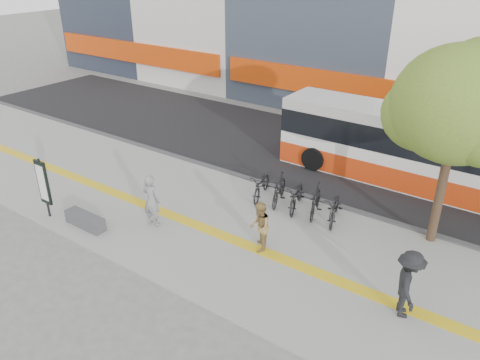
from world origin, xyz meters
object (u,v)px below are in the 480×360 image
Objects in this scene: bus at (414,152)px; pedestrian_dark at (408,284)px; seated_woman at (151,200)px; pedestrian_tan at (259,227)px; street_tree at (459,106)px; signboard at (43,183)px; bench at (85,220)px.

bus is 8.09m from pedestrian_dark.
pedestrian_tan is at bearing -173.09° from seated_woman.
pedestrian_tan is at bearing -138.28° from street_tree.
pedestrian_dark is (11.77, 2.24, -0.34)m from signboard.
signboard is 1.18× the size of seated_woman.
street_tree is 3.34× the size of pedestrian_dark.
seated_woman reaches higher than bench.
pedestrian_tan is 4.63m from pedestrian_dark.
seated_woman is 8.38m from pedestrian_dark.
street_tree is at bearing -63.36° from bus.
seated_woman is at bearing -149.93° from street_tree.
street_tree is 5.39m from pedestrian_dark.
seated_woman is at bearing -106.45° from pedestrian_tan.
signboard is 11.98m from pedestrian_dark.
street_tree is 6.73m from pedestrian_tan.
pedestrian_dark is (4.62, -0.31, 0.13)m from pedestrian_tan.
pedestrian_dark is (0.39, -4.08, -3.49)m from street_tree.
seated_woman is 1.15× the size of pedestrian_tan.
seated_woman is at bearing -126.47° from bus.
signboard is at bearing -133.62° from bus.
bus is 6.66× the size of pedestrian_tan.
bench is at bearing 10.81° from signboard.
pedestrian_tan is (-4.23, -3.77, -3.62)m from street_tree.
street_tree is at bearing 31.62° from bench.
signboard is 13.82m from bus.
pedestrian_dark is (8.37, 0.54, 0.01)m from seated_woman.
street_tree is at bearing -18.24° from pedestrian_dark.
signboard is 1.36× the size of pedestrian_tan.
bus is (7.93, 9.70, 1.11)m from bench.
signboard is at bearing -99.53° from pedestrian_tan.
pedestrian_dark reaches higher than bench.
street_tree reaches higher than bench.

